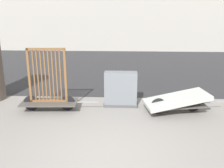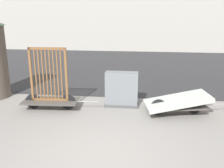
% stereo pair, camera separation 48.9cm
% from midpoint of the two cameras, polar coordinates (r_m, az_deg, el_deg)
% --- Properties ---
extents(ground_plane, '(60.00, 60.00, 0.00)m').
position_cam_midpoint_polar(ground_plane, '(6.10, -3.56, -15.31)').
color(ground_plane, gray).
extents(road_strip, '(56.00, 10.55, 0.01)m').
position_cam_midpoint_polar(road_strip, '(14.74, 0.24, 3.86)').
color(road_strip, '#2D2D30').
rests_on(road_strip, ground_plane).
extents(bike_cart_with_bedframe, '(2.49, 0.88, 2.02)m').
position_cam_midpoint_polar(bike_cart_with_bedframe, '(8.60, -15.21, -1.60)').
color(bike_cart_with_bedframe, '#4C4742').
rests_on(bike_cart_with_bedframe, ground_plane).
extents(bike_cart_with_mattress, '(2.61, 1.33, 0.65)m').
position_cam_midpoint_polar(bike_cart_with_mattress, '(8.39, 12.24, -3.59)').
color(bike_cart_with_mattress, '#4C4742').
rests_on(bike_cart_with_mattress, ground_plane).
extents(utility_cabinet, '(1.13, 0.43, 1.17)m').
position_cam_midpoint_polar(utility_cabinet, '(8.70, 0.28, -1.40)').
color(utility_cabinet, '#4C4C4C').
rests_on(utility_cabinet, ground_plane).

